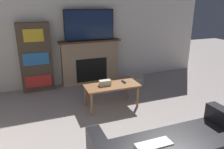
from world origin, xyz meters
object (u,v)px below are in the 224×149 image
Objects in this scene: bookshelf at (36,58)px; coffee_table at (111,87)px; fireplace at (90,62)px; storage_basket at (136,79)px; tv at (89,25)px.

coffee_table is at bearing -48.01° from bookshelf.
storage_basket is (1.09, -0.46, -0.47)m from fireplace.
storage_basket is at bearing -22.95° from fireplace.
fireplace is 1.45× the size of coffee_table.
fireplace is 1.49m from coffee_table.
bookshelf is at bearing -178.98° from fireplace.
coffee_table is 2.00m from bookshelf.
tv reaches higher than fireplace.
tv is 1.82m from storage_basket.
coffee_table is at bearing -89.84° from tv.
storage_basket is (1.08, 1.02, -0.32)m from coffee_table.
coffee_table reaches higher than storage_basket.
fireplace is 0.93m from tv.
bookshelf is at bearing 131.99° from coffee_table.
tv is (0.00, -0.02, 0.93)m from fireplace.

